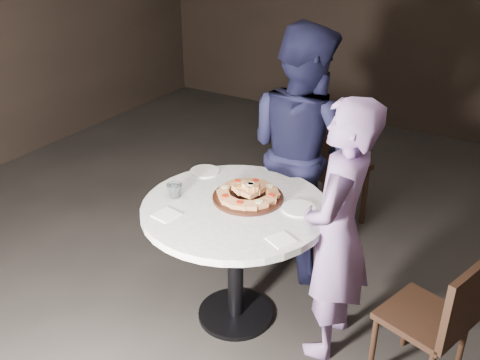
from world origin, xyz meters
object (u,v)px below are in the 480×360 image
at_px(water_glass, 175,191).
at_px(chair_right, 440,316).
at_px(serving_board, 248,197).
at_px(chair_far, 322,160).
at_px(focaccia_pile, 248,192).
at_px(diner_teal, 337,233).
at_px(diner_navy, 302,150).
at_px(table, 235,228).

xyz_separation_m(water_glass, chair_right, (1.44, 0.16, -0.35)).
relative_size(serving_board, chair_far, 0.40).
distance_m(focaccia_pile, diner_teal, 0.53).
height_order(focaccia_pile, water_glass, focaccia_pile).
bearing_deg(focaccia_pile, diner_navy, 89.31).
distance_m(serving_board, chair_right, 1.13).
height_order(table, diner_teal, diner_teal).
bearing_deg(chair_right, focaccia_pile, -74.75).
relative_size(serving_board, water_glass, 4.56).
bearing_deg(chair_far, diner_teal, 134.49).
distance_m(focaccia_pile, chair_right, 1.14).
xyz_separation_m(serving_board, diner_navy, (0.01, 0.65, 0.04)).
distance_m(table, diner_navy, 0.77).
bearing_deg(chair_far, table, 108.01).
xyz_separation_m(focaccia_pile, chair_far, (-0.02, 1.09, -0.25)).
bearing_deg(focaccia_pile, chair_right, -1.75).
xyz_separation_m(table, diner_teal, (0.55, 0.09, 0.10)).
bearing_deg(focaccia_pile, water_glass, -151.50).
relative_size(serving_board, diner_teal, 0.27).
xyz_separation_m(serving_board, diner_teal, (0.53, -0.01, -0.05)).
distance_m(water_glass, chair_far, 1.35).
height_order(focaccia_pile, diner_navy, diner_navy).
bearing_deg(table, diner_teal, 9.18).
distance_m(chair_right, diner_navy, 1.32).
relative_size(serving_board, chair_right, 0.50).
bearing_deg(serving_board, chair_right, -1.74).
bearing_deg(water_glass, chair_right, 6.37).
distance_m(diner_navy, diner_teal, 0.84).
bearing_deg(diner_teal, diner_navy, -147.11).
bearing_deg(water_glass, diner_teal, 11.79).
bearing_deg(diner_teal, focaccia_pile, -96.16).
relative_size(chair_far, chair_right, 1.24).
height_order(table, diner_navy, diner_navy).
height_order(chair_far, chair_right, chair_far).
bearing_deg(serving_board, water_glass, -151.27).
height_order(table, water_glass, water_glass).
distance_m(chair_far, diner_navy, 0.51).
bearing_deg(chair_far, water_glass, 93.59).
distance_m(chair_right, diner_teal, 0.62).
relative_size(chair_far, diner_navy, 0.60).
xyz_separation_m(chair_right, diner_teal, (-0.56, 0.02, 0.27)).
relative_size(table, diner_navy, 0.76).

